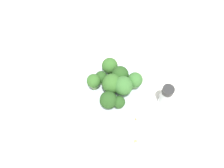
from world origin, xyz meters
name	(u,v)px	position (x,y,z in m)	size (l,w,h in m)	color
ground_plane	(112,96)	(0.00, 0.00, 0.00)	(3.00, 3.00, 0.00)	silver
bowl	(112,93)	(0.00, 0.00, 0.02)	(0.18, 0.18, 0.04)	silver
broccoli_floret_0	(112,83)	(0.00, 0.00, 0.08)	(0.05, 0.05, 0.06)	#84AD66
broccoli_floret_1	(110,66)	(-0.04, -0.05, 0.07)	(0.05, 0.05, 0.05)	#7A9E5B
broccoli_floret_2	(94,82)	(0.03, -0.04, 0.08)	(0.04, 0.04, 0.06)	#7A9E5B
broccoli_floret_3	(120,75)	(-0.04, -0.01, 0.08)	(0.05, 0.05, 0.06)	#7A9E5B
broccoli_floret_4	(101,78)	(0.01, -0.04, 0.07)	(0.03, 0.03, 0.05)	#84AD66
broccoli_floret_5	(108,100)	(0.04, 0.03, 0.07)	(0.05, 0.05, 0.05)	#7A9E5B
broccoli_floret_6	(135,80)	(-0.05, 0.03, 0.08)	(0.04, 0.04, 0.06)	#84AD66
broccoli_floret_7	(119,102)	(0.02, 0.05, 0.07)	(0.03, 0.03, 0.04)	#7A9E5B
broccoli_floret_8	(123,86)	(-0.02, 0.03, 0.08)	(0.05, 0.05, 0.07)	#84AD66
pepper_shaker	(166,96)	(-0.10, 0.12, 0.04)	(0.03, 0.03, 0.08)	silver
almond_crumb_0	(135,141)	(0.05, 0.14, 0.00)	(0.01, 0.01, 0.01)	tan
almond_crumb_1	(109,59)	(-0.08, -0.11, 0.00)	(0.01, 0.01, 0.01)	tan
almond_crumb_2	(137,118)	(0.00, 0.10, 0.00)	(0.01, 0.00, 0.01)	olive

